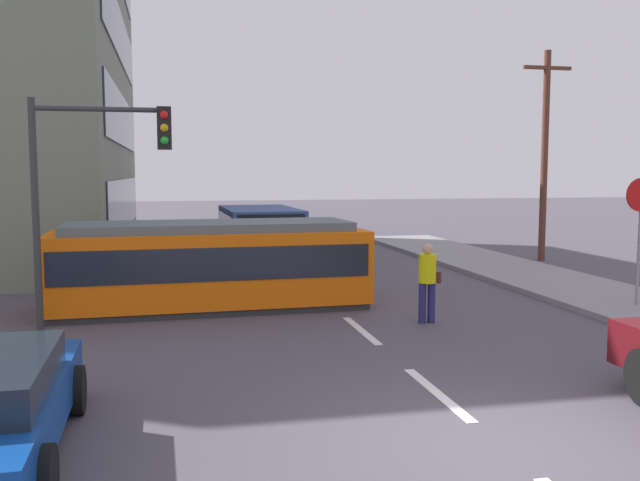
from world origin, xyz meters
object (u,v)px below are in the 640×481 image
object	(u,v)px
pedestrian_crossing	(428,278)
traffic_light_mast	(93,169)
streetcar_tram	(210,264)
utility_pole_mid	(545,152)
city_bus	(260,230)

from	to	relation	value
pedestrian_crossing	traffic_light_mast	world-z (taller)	traffic_light_mast
streetcar_tram	utility_pole_mid	size ratio (longest dim) A/B	0.98
pedestrian_crossing	utility_pole_mid	bearing A→B (deg)	48.58
city_bus	pedestrian_crossing	size ratio (longest dim) A/B	3.10
streetcar_tram	utility_pole_mid	xyz separation A→B (m)	(12.06, 6.14, 2.83)
city_bus	utility_pole_mid	bearing A→B (deg)	-14.93
utility_pole_mid	pedestrian_crossing	bearing A→B (deg)	-131.42
streetcar_tram	city_bus	xyz separation A→B (m)	(2.27, 8.75, 0.02)
city_bus	utility_pole_mid	distance (m)	10.51
city_bus	traffic_light_mast	distance (m)	11.78
city_bus	pedestrian_crossing	distance (m)	11.55
streetcar_tram	pedestrian_crossing	bearing A→B (deg)	-31.07
utility_pole_mid	traffic_light_mast	bearing A→B (deg)	-150.87
traffic_light_mast	streetcar_tram	bearing A→B (deg)	38.84
traffic_light_mast	utility_pole_mid	size ratio (longest dim) A/B	0.62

